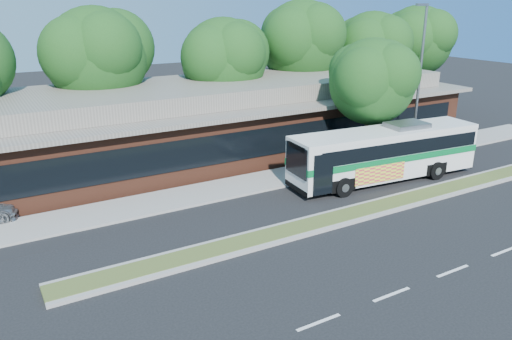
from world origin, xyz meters
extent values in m
plane|color=black|center=(0.00, 0.00, 0.00)|extent=(120.00, 120.00, 0.00)
cube|color=#4A5624|center=(0.00, 0.60, 0.07)|extent=(26.00, 1.10, 0.15)
cube|color=gray|center=(0.00, 6.40, 0.06)|extent=(44.00, 2.60, 0.12)
cube|color=#5B2C1C|center=(0.00, 13.00, 1.60)|extent=(32.00, 10.00, 3.20)
cube|color=#686158|center=(0.00, 13.00, 3.32)|extent=(33.20, 11.20, 0.24)
cube|color=#686158|center=(0.00, 13.00, 3.95)|extent=(30.00, 8.00, 1.00)
cube|color=black|center=(0.00, 7.97, 1.70)|extent=(30.00, 0.06, 1.60)
cylinder|color=slate|center=(9.60, 6.00, 4.50)|extent=(0.16, 0.16, 9.00)
cube|color=slate|center=(9.20, 6.00, 9.00)|extent=(0.90, 0.18, 0.14)
cylinder|color=black|center=(-7.00, 16.00, 2.10)|extent=(0.44, 0.44, 4.20)
sphere|color=#153F15|center=(-7.00, 16.00, 6.00)|extent=(6.00, 6.00, 6.00)
sphere|color=#153F15|center=(-5.65, 16.45, 6.48)|extent=(4.68, 4.68, 4.68)
cylinder|color=black|center=(1.00, 15.00, 1.89)|extent=(0.44, 0.44, 3.78)
sphere|color=#153F15|center=(1.00, 15.00, 5.46)|extent=(5.60, 5.60, 5.60)
sphere|color=#153F15|center=(2.26, 15.42, 5.91)|extent=(4.37, 4.37, 4.37)
cylinder|color=black|center=(8.00, 16.00, 2.21)|extent=(0.44, 0.44, 4.41)
sphere|color=#153F15|center=(8.00, 16.00, 6.27)|extent=(6.20, 6.20, 6.20)
sphere|color=#153F15|center=(9.39, 16.46, 6.77)|extent=(4.84, 4.84, 4.84)
cylinder|color=black|center=(14.00, 15.00, 1.93)|extent=(0.44, 0.44, 3.86)
sphere|color=#153F15|center=(14.00, 15.00, 5.60)|extent=(5.80, 5.80, 5.80)
sphere|color=#153F15|center=(15.30, 15.43, 6.07)|extent=(4.52, 4.52, 4.52)
cylinder|color=black|center=(20.00, 16.00, 2.06)|extent=(0.44, 0.44, 4.12)
sphere|color=#153F15|center=(20.00, 16.00, 5.92)|extent=(6.00, 6.00, 6.00)
sphere|color=#153F15|center=(21.35, 16.45, 6.40)|extent=(4.68, 4.68, 4.68)
cube|color=silver|center=(4.67, 3.44, 1.54)|extent=(10.92, 3.24, 2.48)
cube|color=black|center=(4.94, 3.41, 2.04)|extent=(10.07, 3.21, 0.74)
cube|color=silver|center=(4.67, 3.44, 2.67)|extent=(10.94, 3.26, 0.23)
cube|color=#04642E|center=(4.67, 3.44, 1.47)|extent=(10.98, 3.30, 0.34)
cube|color=black|center=(-0.71, 3.92, 1.84)|extent=(0.23, 2.01, 1.53)
cube|color=black|center=(10.05, 2.95, 2.13)|extent=(0.22, 1.87, 0.99)
cube|color=#D53E43|center=(3.40, 2.37, 0.90)|extent=(3.04, 0.32, 0.90)
cube|color=slate|center=(6.01, 3.32, 2.91)|extent=(2.27, 1.62, 0.27)
cylinder|color=black|center=(1.26, 2.61, 0.49)|extent=(1.01, 0.41, 0.99)
cylinder|color=black|center=(1.46, 4.86, 0.49)|extent=(1.01, 0.41, 0.99)
cylinder|color=black|center=(7.25, 2.08, 0.49)|extent=(1.01, 0.41, 0.99)
cylinder|color=black|center=(7.45, 4.32, 0.49)|extent=(1.01, 0.41, 0.99)
cylinder|color=black|center=(6.00, 6.20, 1.68)|extent=(0.44, 0.44, 3.36)
sphere|color=#153F15|center=(6.00, 6.20, 4.84)|extent=(4.91, 4.91, 4.91)
sphere|color=#153F15|center=(7.10, 6.57, 5.23)|extent=(3.83, 3.83, 3.83)
camera|label=1|loc=(-14.06, -15.07, 9.21)|focal=35.00mm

